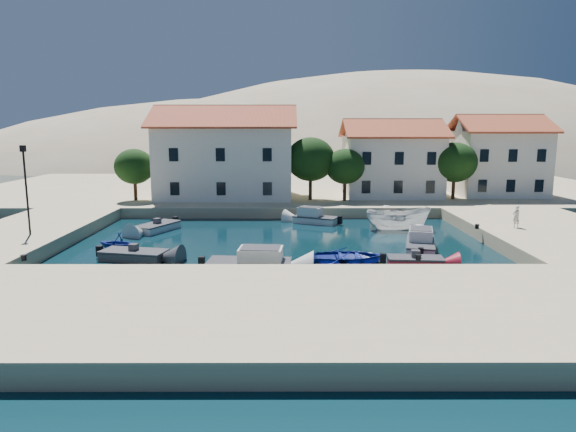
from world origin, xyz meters
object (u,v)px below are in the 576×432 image
Objects in this scene: building_left at (226,151)px; cabin_cruiser_south at (249,263)px; boat_east at (398,230)px; building_mid at (391,157)px; lamppost at (26,181)px; rowboat_south at (347,262)px; cabin_cruiser_east at (420,244)px; building_right at (497,154)px; pedestrian at (516,217)px.

building_left is 26.70m from cabin_cruiser_south.
cabin_cruiser_south is at bearing 136.78° from boat_east.
building_left is 1.40× the size of building_mid.
lamppost is 1.23× the size of cabin_cruiser_south.
building_left is 3.03× the size of rowboat_south.
building_left is 26.58m from cabin_cruiser_east.
lamppost is 27.68m from cabin_cruiser_east.
lamppost is at bearing -152.07° from building_right.
pedestrian is at bearing -36.41° from building_left.
building_mid is 1.11× the size of building_right.
building_left is 8.83× the size of pedestrian.
building_right is (12.00, 1.00, 0.25)m from building_mid.
building_left reaches higher than building_mid.
lamppost is at bearing -119.90° from building_left.
cabin_cruiser_south is 1.05× the size of rowboat_south.
building_left is 2.36× the size of lamppost.
building_right is (30.00, 2.00, -0.46)m from building_left.
boat_east reaches higher than rowboat_south.
lamppost is 1.26× the size of cabin_cruiser_east.
rowboat_south is (-19.65, -25.88, -5.47)m from building_right.
pedestrian is at bearing 4.00° from lamppost.
boat_east is (-14.18, -15.45, -5.47)m from building_right.
building_left reaches higher than boat_east.
building_left reaches higher than pedestrian.
building_left reaches higher than cabin_cruiser_south.
boat_east is at bearing -45.84° from pedestrian.
cabin_cruiser_south is 0.95× the size of boat_east.
cabin_cruiser_east is at bearing 179.98° from boat_east.
pedestrian is (19.44, 8.24, 1.36)m from cabin_cruiser_south.
cabin_cruiser_east is at bearing -63.06° from rowboat_south.
cabin_cruiser_east is (11.51, 5.14, 0.00)m from cabin_cruiser_south.
cabin_cruiser_east is at bearing -1.33° from lamppost.
lamppost is at bearing -14.67° from pedestrian.
pedestrian reaches higher than cabin_cruiser_east.
cabin_cruiser_south and cabin_cruiser_east have the same top height.
lamppost is at bearing 76.27° from rowboat_south.
building_right is at bearing 51.81° from cabin_cruiser_south.
building_right reaches higher than building_mid.
rowboat_south is at bearing 21.98° from cabin_cruiser_south.
cabin_cruiser_east is (27.34, -0.64, -4.28)m from lamppost.
boat_east is (5.47, 10.43, 0.00)m from rowboat_south.
building_mid is 30.43m from cabin_cruiser_south.
pedestrian is at bearing 27.52° from cabin_cruiser_south.
building_right reaches higher than lamppost.
cabin_cruiser_east is at bearing -95.69° from building_mid.
pedestrian is (35.27, 2.47, -2.92)m from lamppost.
building_right is 38.15m from cabin_cruiser_south.
building_mid is 2.17× the size of rowboat_south.
rowboat_south is (6.02, 1.89, -0.48)m from cabin_cruiser_south.
building_mid is 26.55m from rowboat_south.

